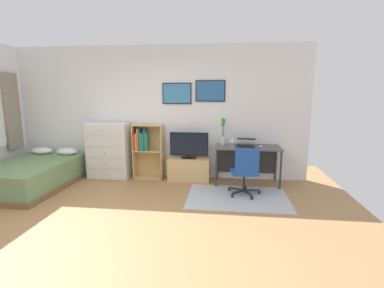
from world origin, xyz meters
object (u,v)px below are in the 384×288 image
Objects in this scene: television at (189,146)px; bamboo_vase at (223,132)px; desk at (247,153)px; office_chair at (245,170)px; bookshelf at (146,147)px; laptop at (246,143)px; wine_glass at (232,140)px; tv_stand at (189,169)px; dresser at (109,151)px; computer_mouse at (261,146)px; bed at (33,174)px.

bamboo_vase is at bearing 8.06° from television.
office_chair is (-0.08, -0.77, -0.15)m from desk.
bookshelf is 2.16m from office_chair.
bamboo_vase is (-0.45, 0.11, 0.18)m from laptop.
laptop is 0.31m from wine_glass.
television is 0.73m from bamboo_vase.
office_chair reaches higher than tv_stand.
laptop is (2.79, -0.02, 0.23)m from dresser.
television reaches higher than computer_mouse.
dresser is at bearing 177.59° from computer_mouse.
wine_glass is (0.18, -0.26, -0.11)m from bamboo_vase.
bookshelf is 2.60× the size of laptop.
computer_mouse is (0.24, -0.13, 0.15)m from desk.
television is 4.26× the size of wine_glass.
dresser reaches higher than television.
bed is 3.71m from bamboo_vase.
office_chair is at bearing -22.82° from bookshelf.
television reaches higher than bed.
tv_stand is 1.08× the size of television.
television reaches higher than office_chair.
bamboo_vase is at bearing 173.55° from laptop.
wine_glass is at bearing -55.09° from bamboo_vase.
bamboo_vase is at bearing 107.12° from office_chair.
wine_glass is (0.85, -0.16, 0.16)m from television.
television is (1.67, -0.01, 0.15)m from dresser.
bed is 3.81m from wine_glass.
laptop is at bearing 78.47° from office_chair.
television is 0.87m from wine_glass.
tv_stand is 0.49m from television.
bamboo_vase reaches higher than bookshelf.
desk is 2.35× the size of bamboo_vase.
dresser reaches higher than computer_mouse.
computer_mouse is at bearing -5.02° from television.
tv_stand is 1.58× the size of bamboo_vase.
computer_mouse is 0.55m from wine_glass.
desk reaches higher than bed.
desk is 0.44m from wine_glass.
bookshelf is 0.90× the size of desk.
wine_glass is (-0.30, -0.17, 0.27)m from desk.
tv_stand is (1.67, 0.02, -0.34)m from dresser.
dresser reaches higher than office_chair.
computer_mouse is at bearing -5.93° from tv_stand.
laptop is 0.82× the size of bamboo_vase.
television reaches higher than wine_glass.
bamboo_vase is at bearing 14.29° from bed.
office_chair reaches higher than desk.
dresser is at bearing 33.54° from bed.
television is at bearing -90.00° from tv_stand.
computer_mouse is 0.20× the size of bamboo_vase.
computer_mouse is at bearing -16.79° from bamboo_vase.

